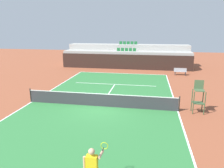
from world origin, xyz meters
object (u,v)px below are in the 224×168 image
object	(u,v)px
umpire_chair	(199,96)
player_bench	(180,71)
tennis_net	(100,100)
player	(92,168)

from	to	relation	value
umpire_chair	player_bench	xyz separation A→B (m)	(0.41, 12.19, -0.68)
umpire_chair	tennis_net	bearing A→B (deg)	-179.52
player_bench	umpire_chair	bearing A→B (deg)	-91.92
tennis_net	player_bench	size ratio (longest dim) A/B	7.39
player_bench	tennis_net	bearing A→B (deg)	-120.13
tennis_net	player_bench	distance (m)	14.16
tennis_net	player	bearing A→B (deg)	-78.53
umpire_chair	player_bench	size ratio (longest dim) A/B	1.47
tennis_net	umpire_chair	bearing A→B (deg)	0.48
tennis_net	umpire_chair	xyz separation A→B (m)	(6.70, 0.06, 0.68)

